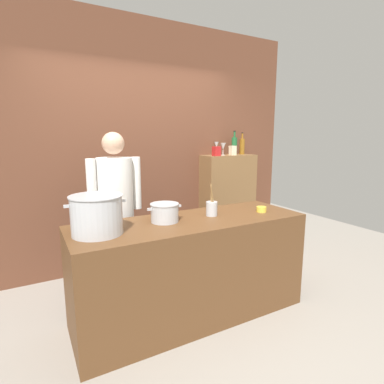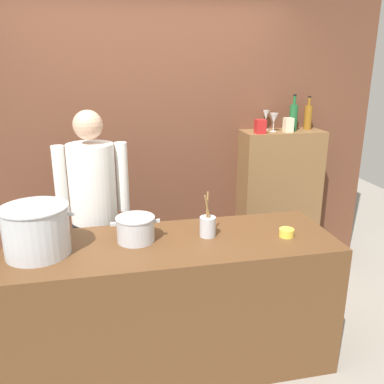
{
  "view_description": "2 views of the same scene",
  "coord_description": "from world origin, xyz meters",
  "px_view_note": "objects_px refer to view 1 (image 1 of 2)",
  "views": [
    {
      "loc": [
        -1.23,
        -2.25,
        1.62
      ],
      "look_at": [
        0.23,
        0.4,
        1.06
      ],
      "focal_mm": 28.41,
      "sensor_mm": 36.0,
      "label": 1
    },
    {
      "loc": [
        -0.37,
        -2.32,
        1.98
      ],
      "look_at": [
        0.2,
        0.39,
        1.09
      ],
      "focal_mm": 38.15,
      "sensor_mm": 36.0,
      "label": 2
    }
  ],
  "objects_px": {
    "utensil_crock": "(212,208)",
    "spice_tin_red": "(216,151)",
    "wine_bottle_green": "(234,146)",
    "stockpot_large": "(97,215)",
    "stockpot_small": "(165,213)",
    "butter_jar": "(261,209)",
    "chef": "(116,204)",
    "wine_glass_short": "(223,147)",
    "wine_glass_tall": "(216,146)",
    "wine_bottle_amber": "(242,146)",
    "spice_tin_cream": "(233,150)"
  },
  "relations": [
    {
      "from": "spice_tin_cream",
      "to": "wine_glass_tall",
      "type": "bearing_deg",
      "value": 130.83
    },
    {
      "from": "stockpot_large",
      "to": "butter_jar",
      "type": "distance_m",
      "value": 1.54
    },
    {
      "from": "butter_jar",
      "to": "chef",
      "type": "bearing_deg",
      "value": 149.66
    },
    {
      "from": "wine_bottle_green",
      "to": "spice_tin_cream",
      "type": "relative_size",
      "value": 2.57
    },
    {
      "from": "utensil_crock",
      "to": "spice_tin_red",
      "type": "height_order",
      "value": "spice_tin_red"
    },
    {
      "from": "chef",
      "to": "wine_bottle_green",
      "type": "xyz_separation_m",
      "value": [
        1.82,
        0.55,
        0.53
      ]
    },
    {
      "from": "chef",
      "to": "wine_bottle_amber",
      "type": "distance_m",
      "value": 2.14
    },
    {
      "from": "wine_bottle_amber",
      "to": "spice_tin_red",
      "type": "bearing_deg",
      "value": -165.45
    },
    {
      "from": "wine_bottle_green",
      "to": "wine_glass_tall",
      "type": "relative_size",
      "value": 1.83
    },
    {
      "from": "wine_glass_short",
      "to": "spice_tin_cream",
      "type": "distance_m",
      "value": 0.14
    },
    {
      "from": "stockpot_large",
      "to": "wine_bottle_green",
      "type": "bearing_deg",
      "value": 29.3
    },
    {
      "from": "utensil_crock",
      "to": "butter_jar",
      "type": "distance_m",
      "value": 0.51
    },
    {
      "from": "stockpot_large",
      "to": "utensil_crock",
      "type": "relative_size",
      "value": 1.51
    },
    {
      "from": "spice_tin_cream",
      "to": "utensil_crock",
      "type": "bearing_deg",
      "value": -133.24
    },
    {
      "from": "utensil_crock",
      "to": "chef",
      "type": "bearing_deg",
      "value": 140.33
    },
    {
      "from": "stockpot_large",
      "to": "stockpot_small",
      "type": "relative_size",
      "value": 1.45
    },
    {
      "from": "wine_glass_short",
      "to": "wine_bottle_amber",
      "type": "bearing_deg",
      "value": 9.28
    },
    {
      "from": "wine_glass_short",
      "to": "spice_tin_red",
      "type": "relative_size",
      "value": 1.35
    },
    {
      "from": "wine_bottle_amber",
      "to": "wine_glass_tall",
      "type": "relative_size",
      "value": 1.71
    },
    {
      "from": "stockpot_small",
      "to": "chef",
      "type": "bearing_deg",
      "value": 114.64
    },
    {
      "from": "stockpot_large",
      "to": "butter_jar",
      "type": "height_order",
      "value": "stockpot_large"
    },
    {
      "from": "wine_bottle_green",
      "to": "spice_tin_red",
      "type": "distance_m",
      "value": 0.37
    },
    {
      "from": "spice_tin_red",
      "to": "wine_bottle_green",
      "type": "bearing_deg",
      "value": 14.64
    },
    {
      "from": "stockpot_large",
      "to": "utensil_crock",
      "type": "distance_m",
      "value": 1.04
    },
    {
      "from": "chef",
      "to": "wine_glass_short",
      "type": "xyz_separation_m",
      "value": [
        1.62,
        0.53,
        0.52
      ]
    },
    {
      "from": "stockpot_small",
      "to": "wine_bottle_green",
      "type": "xyz_separation_m",
      "value": [
        1.56,
        1.13,
        0.51
      ]
    },
    {
      "from": "stockpot_large",
      "to": "utensil_crock",
      "type": "bearing_deg",
      "value": 2.35
    },
    {
      "from": "utensil_crock",
      "to": "spice_tin_red",
      "type": "distance_m",
      "value": 1.37
    },
    {
      "from": "wine_glass_tall",
      "to": "spice_tin_cream",
      "type": "distance_m",
      "value": 0.24
    },
    {
      "from": "stockpot_large",
      "to": "wine_glass_tall",
      "type": "relative_size",
      "value": 2.48
    },
    {
      "from": "wine_bottle_green",
      "to": "spice_tin_cream",
      "type": "distance_m",
      "value": 0.12
    },
    {
      "from": "chef",
      "to": "utensil_crock",
      "type": "bearing_deg",
      "value": 135.8
    },
    {
      "from": "chef",
      "to": "spice_tin_cream",
      "type": "distance_m",
      "value": 1.87
    },
    {
      "from": "chef",
      "to": "butter_jar",
      "type": "bearing_deg",
      "value": 145.13
    },
    {
      "from": "chef",
      "to": "stockpot_small",
      "type": "bearing_deg",
      "value": 110.11
    },
    {
      "from": "wine_glass_tall",
      "to": "spice_tin_red",
      "type": "distance_m",
      "value": 0.24
    },
    {
      "from": "wine_bottle_green",
      "to": "stockpot_small",
      "type": "bearing_deg",
      "value": -144.01
    },
    {
      "from": "wine_bottle_amber",
      "to": "spice_tin_cream",
      "type": "bearing_deg",
      "value": -155.49
    },
    {
      "from": "chef",
      "to": "spice_tin_red",
      "type": "relative_size",
      "value": 13.38
    },
    {
      "from": "wine_bottle_amber",
      "to": "spice_tin_red",
      "type": "height_order",
      "value": "wine_bottle_amber"
    },
    {
      "from": "utensil_crock",
      "to": "stockpot_large",
      "type": "bearing_deg",
      "value": -177.65
    },
    {
      "from": "wine_glass_short",
      "to": "stockpot_small",
      "type": "bearing_deg",
      "value": -140.64
    },
    {
      "from": "stockpot_large",
      "to": "wine_bottle_amber",
      "type": "bearing_deg",
      "value": 28.3
    },
    {
      "from": "spice_tin_cream",
      "to": "spice_tin_red",
      "type": "bearing_deg",
      "value": -175.15
    },
    {
      "from": "stockpot_small",
      "to": "wine_bottle_amber",
      "type": "height_order",
      "value": "wine_bottle_amber"
    },
    {
      "from": "stockpot_small",
      "to": "spice_tin_red",
      "type": "height_order",
      "value": "spice_tin_red"
    },
    {
      "from": "utensil_crock",
      "to": "wine_bottle_green",
      "type": "distance_m",
      "value": 1.67
    },
    {
      "from": "stockpot_large",
      "to": "stockpot_small",
      "type": "xyz_separation_m",
      "value": [
        0.57,
        0.06,
        -0.07
      ]
    },
    {
      "from": "butter_jar",
      "to": "wine_bottle_green",
      "type": "height_order",
      "value": "wine_bottle_green"
    },
    {
      "from": "wine_glass_tall",
      "to": "spice_tin_red",
      "type": "height_order",
      "value": "wine_glass_tall"
    }
  ]
}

